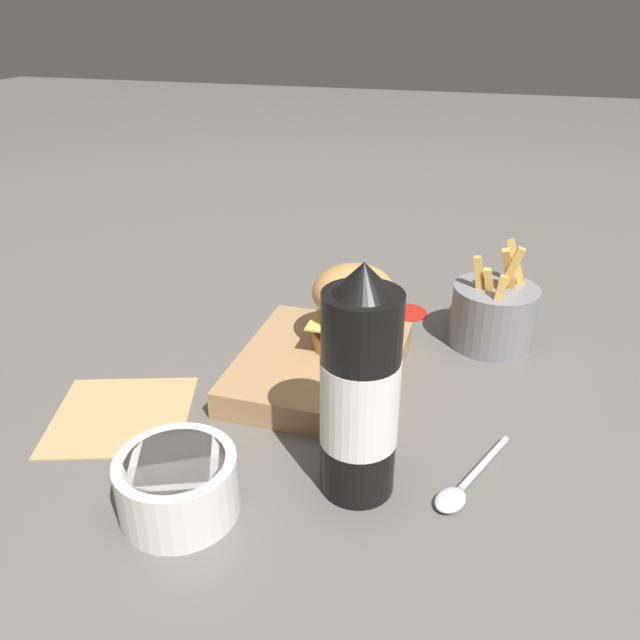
# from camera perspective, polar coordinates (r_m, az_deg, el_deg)

# --- Properties ---
(ground_plane) EXTENTS (6.00, 6.00, 0.00)m
(ground_plane) POSITION_cam_1_polar(r_m,az_deg,el_deg) (0.80, 4.11, -6.32)
(ground_plane) COLOR #5B5651
(serving_board) EXTENTS (0.25, 0.20, 0.04)m
(serving_board) POSITION_cam_1_polar(r_m,az_deg,el_deg) (0.81, 0.00, -4.25)
(serving_board) COLOR #A37A51
(serving_board) RESTS_ON ground_plane
(burger) EXTENTS (0.11, 0.11, 0.11)m
(burger) POSITION_cam_1_polar(r_m,az_deg,el_deg) (0.80, 3.06, 1.25)
(burger) COLOR tan
(burger) RESTS_ON serving_board
(ketchup_bottle) EXTENTS (0.08, 0.08, 0.24)m
(ketchup_bottle) POSITION_cam_1_polar(r_m,az_deg,el_deg) (0.59, 3.66, -6.64)
(ketchup_bottle) COLOR black
(ketchup_bottle) RESTS_ON ground_plane
(fries_basket) EXTENTS (0.12, 0.12, 0.15)m
(fries_basket) POSITION_cam_1_polar(r_m,az_deg,el_deg) (0.92, 15.57, 0.52)
(fries_basket) COLOR slate
(fries_basket) RESTS_ON ground_plane
(side_bowl) EXTENTS (0.12, 0.12, 0.06)m
(side_bowl) POSITION_cam_1_polar(r_m,az_deg,el_deg) (0.63, -12.88, -14.41)
(side_bowl) COLOR silver
(side_bowl) RESTS_ON ground_plane
(spoon) EXTENTS (0.14, 0.07, 0.01)m
(spoon) POSITION_cam_1_polar(r_m,az_deg,el_deg) (0.66, 12.77, -14.77)
(spoon) COLOR silver
(spoon) RESTS_ON ground_plane
(ketchup_puddle) EXTENTS (0.06, 0.06, 0.00)m
(ketchup_puddle) POSITION_cam_1_polar(r_m,az_deg,el_deg) (1.00, 7.98, 0.73)
(ketchup_puddle) COLOR #B21E14
(ketchup_puddle) RESTS_ON ground_plane
(parchment_square) EXTENTS (0.20, 0.20, 0.00)m
(parchment_square) POSITION_cam_1_polar(r_m,az_deg,el_deg) (0.79, -17.68, -8.24)
(parchment_square) COLOR tan
(parchment_square) RESTS_ON ground_plane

